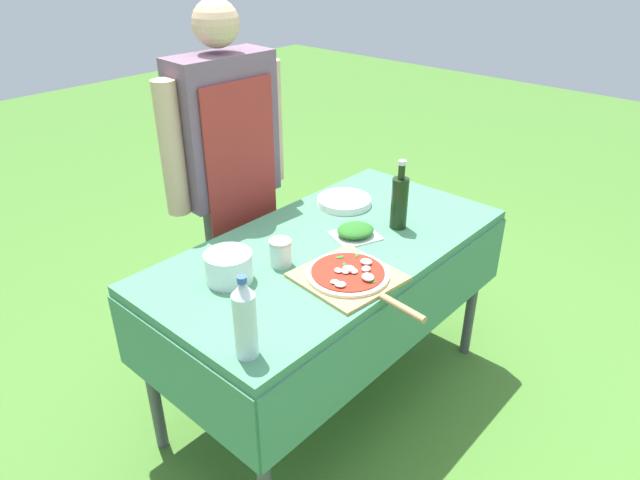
% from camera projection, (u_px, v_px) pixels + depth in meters
% --- Properties ---
extents(ground_plane, '(12.00, 12.00, 0.00)m').
position_uv_depth(ground_plane, '(328.00, 393.00, 2.48)').
color(ground_plane, '#477A2D').
extents(prep_table, '(1.42, 0.73, 0.74)m').
position_uv_depth(prep_table, '(330.00, 264.00, 2.17)').
color(prep_table, '#478960').
rests_on(prep_table, ground).
extents(person_cook, '(0.58, 0.21, 1.56)m').
position_uv_depth(person_cook, '(228.00, 164.00, 2.35)').
color(person_cook, '#4C4C51').
rests_on(person_cook, ground).
extents(pizza_on_peel, '(0.33, 0.49, 0.06)m').
position_uv_depth(pizza_on_peel, '(350.00, 276.00, 1.90)').
color(pizza_on_peel, tan).
rests_on(pizza_on_peel, prep_table).
extents(oil_bottle, '(0.07, 0.07, 0.28)m').
position_uv_depth(oil_bottle, '(399.00, 202.00, 2.19)').
color(oil_bottle, black).
rests_on(oil_bottle, prep_table).
extents(water_bottle, '(0.07, 0.07, 0.25)m').
position_uv_depth(water_bottle, '(245.00, 319.00, 1.52)').
color(water_bottle, silver).
rests_on(water_bottle, prep_table).
extents(herb_container, '(0.21, 0.20, 0.05)m').
position_uv_depth(herb_container, '(355.00, 231.00, 2.17)').
color(herb_container, silver).
rests_on(herb_container, prep_table).
extents(mixing_tub, '(0.16, 0.16, 0.10)m').
position_uv_depth(mixing_tub, '(229.00, 267.00, 1.89)').
color(mixing_tub, silver).
rests_on(mixing_tub, prep_table).
extents(plate_stack, '(0.23, 0.23, 0.03)m').
position_uv_depth(plate_stack, '(344.00, 201.00, 2.42)').
color(plate_stack, white).
rests_on(plate_stack, prep_table).
extents(sauce_jar, '(0.08, 0.08, 0.10)m').
position_uv_depth(sauce_jar, '(281.00, 254.00, 1.98)').
color(sauce_jar, silver).
rests_on(sauce_jar, prep_table).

